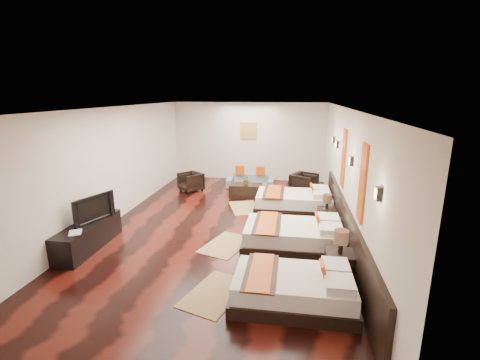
% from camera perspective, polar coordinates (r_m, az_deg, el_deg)
% --- Properties ---
extents(floor, '(5.50, 9.50, 0.01)m').
position_cam_1_polar(floor, '(8.23, -2.92, -7.86)').
color(floor, black).
rests_on(floor, ground).
extents(ceiling, '(5.50, 9.50, 0.01)m').
position_cam_1_polar(ceiling, '(7.62, -3.19, 12.00)').
color(ceiling, white).
rests_on(ceiling, floor).
extents(back_wall, '(5.50, 0.01, 2.80)m').
position_cam_1_polar(back_wall, '(12.42, 1.46, 6.47)').
color(back_wall, silver).
rests_on(back_wall, floor).
extents(left_wall, '(0.01, 9.50, 2.80)m').
position_cam_1_polar(left_wall, '(8.79, -20.90, 2.19)').
color(left_wall, silver).
rests_on(left_wall, floor).
extents(right_wall, '(0.01, 9.50, 2.80)m').
position_cam_1_polar(right_wall, '(7.74, 17.31, 0.92)').
color(right_wall, silver).
rests_on(right_wall, floor).
extents(headboard_panel, '(0.08, 6.60, 0.90)m').
position_cam_1_polar(headboard_panel, '(7.26, 17.31, -7.85)').
color(headboard_panel, black).
rests_on(headboard_panel, floor).
extents(bed_near, '(1.86, 1.17, 0.71)m').
position_cam_1_polar(bed_near, '(5.47, 9.12, -17.53)').
color(bed_near, black).
rests_on(bed_near, floor).
extents(bed_mid, '(2.05, 1.29, 0.78)m').
position_cam_1_polar(bed_mid, '(7.15, 9.15, -9.28)').
color(bed_mid, black).
rests_on(bed_mid, floor).
extents(bed_far, '(2.05, 1.29, 0.78)m').
position_cam_1_polar(bed_far, '(9.30, 9.15, -3.62)').
color(bed_far, black).
rests_on(bed_far, floor).
extents(nightstand_a, '(0.46, 0.46, 0.91)m').
position_cam_1_polar(nightstand_a, '(6.17, 16.34, -13.21)').
color(nightstand_a, black).
rests_on(nightstand_a, floor).
extents(nightstand_b, '(0.41, 0.41, 0.81)m').
position_cam_1_polar(nightstand_b, '(8.40, 14.29, -5.77)').
color(nightstand_b, black).
rests_on(nightstand_b, floor).
extents(jute_mat_near, '(1.09, 1.37, 0.01)m').
position_cam_1_polar(jute_mat_near, '(5.75, -4.22, -18.42)').
color(jute_mat_near, '#977B4C').
rests_on(jute_mat_near, floor).
extents(jute_mat_mid, '(1.10, 1.38, 0.01)m').
position_cam_1_polar(jute_mat_mid, '(7.31, -2.36, -10.80)').
color(jute_mat_mid, '#977B4C').
rests_on(jute_mat_mid, floor).
extents(jute_mat_far, '(1.10, 1.38, 0.01)m').
position_cam_1_polar(jute_mat_far, '(9.52, 0.83, -4.67)').
color(jute_mat_far, '#977B4C').
rests_on(jute_mat_far, floor).
extents(tv_console, '(0.50, 1.80, 0.55)m').
position_cam_1_polar(tv_console, '(7.73, -24.11, -8.50)').
color(tv_console, black).
rests_on(tv_console, floor).
extents(tv, '(0.44, 0.96, 0.56)m').
position_cam_1_polar(tv, '(7.61, -23.71, -4.33)').
color(tv, black).
rests_on(tv, tv_console).
extents(book, '(0.34, 0.37, 0.03)m').
position_cam_1_polar(book, '(7.18, -26.86, -8.06)').
color(book, black).
rests_on(book, tv_console).
extents(figurine, '(0.38, 0.38, 0.31)m').
position_cam_1_polar(figurine, '(8.19, -21.55, -3.74)').
color(figurine, brown).
rests_on(figurine, tv_console).
extents(sofa, '(1.58, 0.64, 0.46)m').
position_cam_1_polar(sofa, '(11.45, 1.71, -0.20)').
color(sofa, slate).
rests_on(sofa, floor).
extents(armchair_left, '(0.94, 0.94, 0.61)m').
position_cam_1_polar(armchair_left, '(11.17, -8.28, -0.31)').
color(armchair_left, black).
rests_on(armchair_left, floor).
extents(armchair_right, '(0.99, 0.98, 0.67)m').
position_cam_1_polar(armchair_right, '(10.91, 10.70, -0.61)').
color(armchair_right, black).
rests_on(armchair_right, floor).
extents(coffee_table, '(1.03, 0.56, 0.40)m').
position_cam_1_polar(coffee_table, '(10.45, 0.99, -1.79)').
color(coffee_table, black).
rests_on(coffee_table, floor).
extents(table_plant, '(0.32, 0.30, 0.29)m').
position_cam_1_polar(table_plant, '(10.32, 1.10, -0.03)').
color(table_plant, '#22521B').
rests_on(table_plant, coffee_table).
extents(orange_panel_a, '(0.04, 0.40, 1.30)m').
position_cam_1_polar(orange_panel_a, '(5.85, 19.91, -0.52)').
color(orange_panel_a, '#D86014').
rests_on(orange_panel_a, right_wall).
extents(orange_panel_b, '(0.04, 0.40, 1.30)m').
position_cam_1_polar(orange_panel_b, '(7.96, 17.03, 3.52)').
color(orange_panel_b, '#D86014').
rests_on(orange_panel_b, right_wall).
extents(sconce_near, '(0.07, 0.12, 0.18)m').
position_cam_1_polar(sconce_near, '(4.76, 22.16, -2.14)').
color(sconce_near, black).
rests_on(sconce_near, right_wall).
extents(sconce_mid, '(0.07, 0.12, 0.18)m').
position_cam_1_polar(sconce_mid, '(6.87, 18.14, 3.04)').
color(sconce_mid, black).
rests_on(sconce_mid, right_wall).
extents(sconce_far, '(0.07, 0.12, 0.18)m').
position_cam_1_polar(sconce_far, '(9.01, 16.01, 5.77)').
color(sconce_far, black).
rests_on(sconce_far, right_wall).
extents(sconce_lounge, '(0.07, 0.12, 0.18)m').
position_cam_1_polar(sconce_lounge, '(9.90, 15.40, 6.55)').
color(sconce_lounge, black).
rests_on(sconce_lounge, right_wall).
extents(gold_artwork, '(0.60, 0.04, 0.60)m').
position_cam_1_polar(gold_artwork, '(12.35, 1.46, 8.30)').
color(gold_artwork, '#AD873F').
rests_on(gold_artwork, back_wall).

